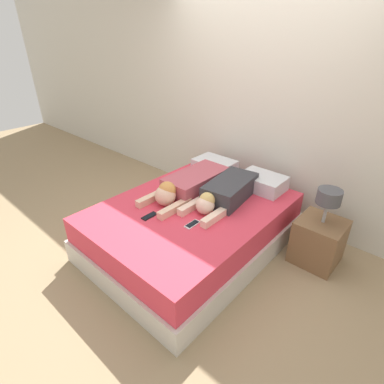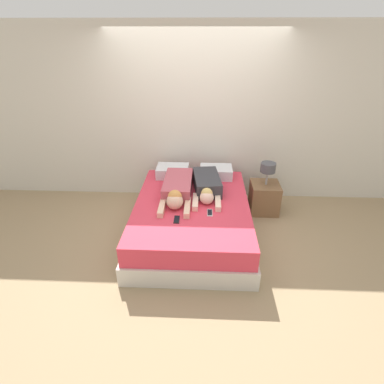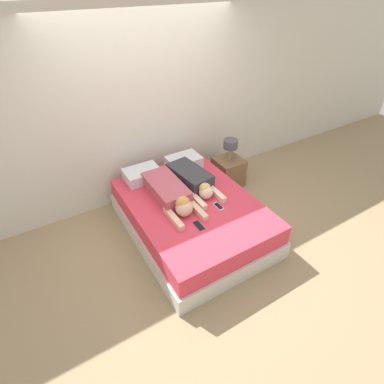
{
  "view_description": "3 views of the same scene",
  "coord_description": "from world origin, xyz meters",
  "px_view_note": "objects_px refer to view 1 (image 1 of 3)",
  "views": [
    {
      "loc": [
        1.7,
        -1.9,
        2.03
      ],
      "look_at": [
        0.0,
        0.0,
        0.65
      ],
      "focal_mm": 28.0,
      "sensor_mm": 36.0,
      "label": 1
    },
    {
      "loc": [
        0.15,
        -3.33,
        2.46
      ],
      "look_at": [
        0.0,
        0.0,
        0.65
      ],
      "focal_mm": 28.0,
      "sensor_mm": 36.0,
      "label": 2
    },
    {
      "loc": [
        -1.51,
        -2.51,
        2.83
      ],
      "look_at": [
        0.0,
        0.0,
        0.65
      ],
      "focal_mm": 28.0,
      "sensor_mm": 36.0,
      "label": 3
    }
  ],
  "objects_px": {
    "person_right": "(225,192)",
    "cell_phone_left": "(149,216)",
    "nightstand": "(319,238)",
    "cell_phone_right": "(192,224)",
    "pillow_head_left": "(215,166)",
    "person_left": "(189,185)",
    "pillow_head_right": "(262,182)",
    "bed": "(192,226)"
  },
  "relations": [
    {
      "from": "person_right",
      "to": "cell_phone_left",
      "type": "relative_size",
      "value": 6.02
    },
    {
      "from": "person_right",
      "to": "nightstand",
      "type": "height_order",
      "value": "nightstand"
    },
    {
      "from": "cell_phone_right",
      "to": "nightstand",
      "type": "distance_m",
      "value": 1.25
    },
    {
      "from": "pillow_head_left",
      "to": "person_right",
      "type": "bearing_deg",
      "value": -43.62
    },
    {
      "from": "person_left",
      "to": "person_right",
      "type": "bearing_deg",
      "value": 15.61
    },
    {
      "from": "person_left",
      "to": "pillow_head_right",
      "type": "bearing_deg",
      "value": 48.48
    },
    {
      "from": "person_left",
      "to": "cell_phone_right",
      "type": "bearing_deg",
      "value": -44.49
    },
    {
      "from": "bed",
      "to": "person_right",
      "type": "height_order",
      "value": "person_right"
    },
    {
      "from": "person_left",
      "to": "cell_phone_left",
      "type": "bearing_deg",
      "value": -85.66
    },
    {
      "from": "bed",
      "to": "cell_phone_right",
      "type": "height_order",
      "value": "cell_phone_right"
    },
    {
      "from": "pillow_head_left",
      "to": "cell_phone_right",
      "type": "xyz_separation_m",
      "value": [
        0.56,
        -1.03,
        -0.07
      ]
    },
    {
      "from": "bed",
      "to": "person_right",
      "type": "distance_m",
      "value": 0.49
    },
    {
      "from": "person_right",
      "to": "nightstand",
      "type": "relative_size",
      "value": 1.19
    },
    {
      "from": "pillow_head_right",
      "to": "nightstand",
      "type": "distance_m",
      "value": 0.81
    },
    {
      "from": "pillow_head_left",
      "to": "cell_phone_left",
      "type": "height_order",
      "value": "pillow_head_left"
    },
    {
      "from": "bed",
      "to": "pillow_head_left",
      "type": "height_order",
      "value": "pillow_head_left"
    },
    {
      "from": "bed",
      "to": "person_left",
      "type": "distance_m",
      "value": 0.44
    },
    {
      "from": "pillow_head_left",
      "to": "cell_phone_left",
      "type": "distance_m",
      "value": 1.21
    },
    {
      "from": "bed",
      "to": "person_right",
      "type": "xyz_separation_m",
      "value": [
        0.19,
        0.29,
        0.35
      ]
    },
    {
      "from": "bed",
      "to": "cell_phone_left",
      "type": "bearing_deg",
      "value": -111.05
    },
    {
      "from": "pillow_head_left",
      "to": "person_left",
      "type": "xyz_separation_m",
      "value": [
        0.12,
        -0.6,
        0.02
      ]
    },
    {
      "from": "cell_phone_right",
      "to": "nightstand",
      "type": "xyz_separation_m",
      "value": [
        0.84,
        0.9,
        -0.24
      ]
    },
    {
      "from": "pillow_head_left",
      "to": "nightstand",
      "type": "bearing_deg",
      "value": -5.43
    },
    {
      "from": "person_left",
      "to": "cell_phone_left",
      "type": "xyz_separation_m",
      "value": [
        0.04,
        -0.59,
        -0.09
      ]
    },
    {
      "from": "bed",
      "to": "person_left",
      "type": "relative_size",
      "value": 1.9
    },
    {
      "from": "bed",
      "to": "pillow_head_right",
      "type": "bearing_deg",
      "value": 67.15
    },
    {
      "from": "person_left",
      "to": "nightstand",
      "type": "distance_m",
      "value": 1.39
    },
    {
      "from": "bed",
      "to": "person_left",
      "type": "height_order",
      "value": "person_left"
    },
    {
      "from": "bed",
      "to": "nightstand",
      "type": "height_order",
      "value": "nightstand"
    },
    {
      "from": "person_right",
      "to": "pillow_head_left",
      "type": "bearing_deg",
      "value": 136.38
    },
    {
      "from": "cell_phone_left",
      "to": "cell_phone_right",
      "type": "distance_m",
      "value": 0.42
    },
    {
      "from": "cell_phone_left",
      "to": "nightstand",
      "type": "xyz_separation_m",
      "value": [
        1.22,
        1.06,
        -0.24
      ]
    },
    {
      "from": "pillow_head_left",
      "to": "pillow_head_right",
      "type": "height_order",
      "value": "same"
    },
    {
      "from": "person_right",
      "to": "cell_phone_right",
      "type": "bearing_deg",
      "value": -85.81
    },
    {
      "from": "pillow_head_right",
      "to": "pillow_head_left",
      "type": "bearing_deg",
      "value": 180.0
    },
    {
      "from": "person_left",
      "to": "person_right",
      "type": "xyz_separation_m",
      "value": [
        0.39,
        0.11,
        0.0
      ]
    },
    {
      "from": "pillow_head_right",
      "to": "person_right",
      "type": "bearing_deg",
      "value": -105.81
    },
    {
      "from": "person_left",
      "to": "cell_phone_left",
      "type": "height_order",
      "value": "person_left"
    },
    {
      "from": "person_right",
      "to": "nightstand",
      "type": "distance_m",
      "value": 1.0
    },
    {
      "from": "pillow_head_left",
      "to": "person_right",
      "type": "relative_size",
      "value": 0.5
    },
    {
      "from": "pillow_head_right",
      "to": "nightstand",
      "type": "bearing_deg",
      "value": -10.19
    },
    {
      "from": "pillow_head_left",
      "to": "cell_phone_right",
      "type": "distance_m",
      "value": 1.17
    }
  ]
}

